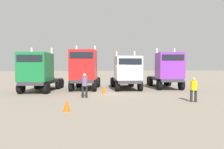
{
  "coord_description": "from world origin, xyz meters",
  "views": [
    {
      "loc": [
        -3.54,
        -15.88,
        2.28
      ],
      "look_at": [
        0.63,
        2.85,
        1.51
      ],
      "focal_mm": 29.0,
      "sensor_mm": 36.0,
      "label": 1
    }
  ],
  "objects_px": {
    "visitor_with_camera": "(85,84)",
    "traffic_cone_near": "(104,89)",
    "semi_truck_silver": "(127,73)",
    "semi_truck_red": "(85,70)",
    "visitor_in_hivis": "(194,88)",
    "traffic_cone_mid": "(67,105)",
    "semi_truck_purple": "(167,71)",
    "semi_truck_green": "(38,72)"
  },
  "relations": [
    {
      "from": "visitor_with_camera",
      "to": "traffic_cone_near",
      "type": "relative_size",
      "value": 2.47
    },
    {
      "from": "semi_truck_silver",
      "to": "visitor_with_camera",
      "type": "bearing_deg",
      "value": -41.57
    },
    {
      "from": "semi_truck_red",
      "to": "traffic_cone_near",
      "type": "relative_size",
      "value": 8.38
    },
    {
      "from": "visitor_in_hivis",
      "to": "traffic_cone_mid",
      "type": "relative_size",
      "value": 2.4
    },
    {
      "from": "semi_truck_red",
      "to": "semi_truck_purple",
      "type": "relative_size",
      "value": 0.91
    },
    {
      "from": "semi_truck_green",
      "to": "visitor_with_camera",
      "type": "bearing_deg",
      "value": 56.56
    },
    {
      "from": "visitor_in_hivis",
      "to": "traffic_cone_mid",
      "type": "xyz_separation_m",
      "value": [
        -8.07,
        -0.83,
        -0.59
      ]
    },
    {
      "from": "semi_truck_silver",
      "to": "semi_truck_purple",
      "type": "height_order",
      "value": "semi_truck_purple"
    },
    {
      "from": "traffic_cone_near",
      "to": "visitor_in_hivis",
      "type": "bearing_deg",
      "value": -43.74
    },
    {
      "from": "traffic_cone_mid",
      "to": "traffic_cone_near",
      "type": "bearing_deg",
      "value": 62.83
    },
    {
      "from": "semi_truck_purple",
      "to": "traffic_cone_near",
      "type": "xyz_separation_m",
      "value": [
        -7.16,
        -2.14,
        -1.56
      ]
    },
    {
      "from": "semi_truck_red",
      "to": "semi_truck_purple",
      "type": "height_order",
      "value": "semi_truck_red"
    },
    {
      "from": "visitor_in_hivis",
      "to": "visitor_with_camera",
      "type": "distance_m",
      "value": 7.56
    },
    {
      "from": "semi_truck_purple",
      "to": "traffic_cone_near",
      "type": "relative_size",
      "value": 9.16
    },
    {
      "from": "semi_truck_green",
      "to": "semi_truck_red",
      "type": "bearing_deg",
      "value": 110.68
    },
    {
      "from": "visitor_with_camera",
      "to": "traffic_cone_mid",
      "type": "relative_size",
      "value": 2.72
    },
    {
      "from": "traffic_cone_mid",
      "to": "visitor_with_camera",
      "type": "bearing_deg",
      "value": 73.29
    },
    {
      "from": "visitor_with_camera",
      "to": "semi_truck_silver",
      "type": "bearing_deg",
      "value": -38.84
    },
    {
      "from": "semi_truck_green",
      "to": "visitor_in_hivis",
      "type": "bearing_deg",
      "value": 68.77
    },
    {
      "from": "semi_truck_green",
      "to": "semi_truck_red",
      "type": "xyz_separation_m",
      "value": [
        4.21,
        0.6,
        0.16
      ]
    },
    {
      "from": "semi_truck_red",
      "to": "semi_truck_green",
      "type": "bearing_deg",
      "value": -68.79
    },
    {
      "from": "semi_truck_purple",
      "to": "traffic_cone_near",
      "type": "distance_m",
      "value": 7.64
    },
    {
      "from": "visitor_with_camera",
      "to": "traffic_cone_mid",
      "type": "xyz_separation_m",
      "value": [
        -1.2,
        -3.99,
        -0.72
      ]
    },
    {
      "from": "semi_truck_red",
      "to": "visitor_in_hivis",
      "type": "distance_m",
      "value": 10.23
    },
    {
      "from": "traffic_cone_mid",
      "to": "semi_truck_red",
      "type": "bearing_deg",
      "value": 79.96
    },
    {
      "from": "visitor_with_camera",
      "to": "traffic_cone_near",
      "type": "distance_m",
      "value": 2.56
    },
    {
      "from": "semi_truck_green",
      "to": "visitor_with_camera",
      "type": "distance_m",
      "value": 5.65
    },
    {
      "from": "semi_truck_purple",
      "to": "visitor_in_hivis",
      "type": "bearing_deg",
      "value": -3.61
    },
    {
      "from": "semi_truck_green",
      "to": "semi_truck_purple",
      "type": "distance_m",
      "value": 12.79
    },
    {
      "from": "semi_truck_silver",
      "to": "semi_truck_red",
      "type": "bearing_deg",
      "value": -92.07
    },
    {
      "from": "semi_truck_green",
      "to": "visitor_in_hivis",
      "type": "relative_size",
      "value": 3.81
    },
    {
      "from": "semi_truck_purple",
      "to": "traffic_cone_mid",
      "type": "bearing_deg",
      "value": -39.57
    },
    {
      "from": "semi_truck_purple",
      "to": "traffic_cone_mid",
      "type": "xyz_separation_m",
      "value": [
        -10.1,
        -7.87,
        -1.59
      ]
    },
    {
      "from": "semi_truck_silver",
      "to": "traffic_cone_mid",
      "type": "relative_size",
      "value": 9.64
    },
    {
      "from": "visitor_with_camera",
      "to": "traffic_cone_mid",
      "type": "distance_m",
      "value": 4.23
    },
    {
      "from": "semi_truck_red",
      "to": "traffic_cone_mid",
      "type": "relative_size",
      "value": 9.23
    },
    {
      "from": "semi_truck_red",
      "to": "traffic_cone_mid",
      "type": "bearing_deg",
      "value": 3.01
    },
    {
      "from": "semi_truck_green",
      "to": "semi_truck_silver",
      "type": "relative_size",
      "value": 0.95
    },
    {
      "from": "semi_truck_red",
      "to": "semi_truck_purple",
      "type": "distance_m",
      "value": 8.61
    },
    {
      "from": "visitor_with_camera",
      "to": "traffic_cone_mid",
      "type": "height_order",
      "value": "visitor_with_camera"
    },
    {
      "from": "traffic_cone_mid",
      "to": "semi_truck_green",
      "type": "bearing_deg",
      "value": 108.56
    },
    {
      "from": "semi_truck_silver",
      "to": "visitor_in_hivis",
      "type": "bearing_deg",
      "value": 25.43
    }
  ]
}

